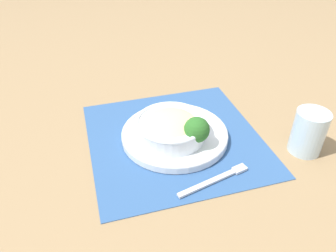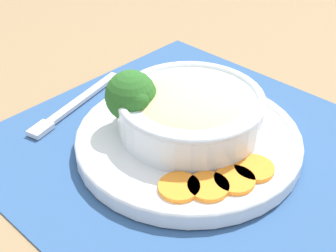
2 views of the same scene
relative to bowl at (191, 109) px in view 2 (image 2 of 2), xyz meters
name	(u,v)px [view 2 (image 2 of 2)]	position (x,y,z in m)	size (l,w,h in m)	color
ground_plane	(188,148)	(-0.01, 0.01, -0.05)	(4.00, 4.00, 0.00)	#8C704C
placemat	(188,147)	(-0.01, 0.01, -0.05)	(0.49, 0.49, 0.00)	#2D5184
plate	(188,139)	(-0.01, 0.01, -0.03)	(0.28, 0.28, 0.02)	silver
bowl	(191,109)	(0.00, 0.00, 0.00)	(0.18, 0.18, 0.06)	silver
broccoli_floret	(131,97)	(0.06, 0.04, 0.02)	(0.06, 0.06, 0.08)	#759E51
carrot_slice_near	(179,187)	(-0.05, 0.10, -0.03)	(0.04, 0.04, 0.01)	orange
carrot_slice_middle	(208,187)	(-0.08, 0.08, -0.03)	(0.04, 0.04, 0.01)	orange
carrot_slice_far	(234,180)	(-0.09, 0.06, -0.03)	(0.04, 0.04, 0.01)	orange
carrot_slice_extra	(254,168)	(-0.10, 0.03, -0.03)	(0.04, 0.04, 0.01)	orange
fork	(69,109)	(0.17, 0.04, -0.04)	(0.04, 0.18, 0.01)	silver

